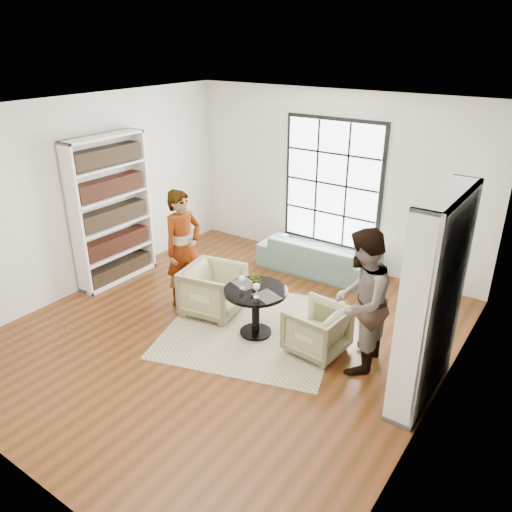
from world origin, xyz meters
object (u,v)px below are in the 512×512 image
Objects in this scene: wine_glass_left at (242,279)px; wine_glass_right at (256,287)px; sofa at (318,256)px; flower_centerpiece at (257,281)px; armchair_right at (317,330)px; person_right at (360,302)px; pedestal_table at (256,302)px; person_left at (183,249)px; armchair_left at (213,290)px.

wine_glass_right is (0.30, -0.09, 0.01)m from wine_glass_left.
sofa is 9.74× the size of flower_centerpiece.
armchair_right is 0.39× the size of person_right.
pedestal_table is 0.37m from wine_glass_left.
person_left is 1.24m from wine_glass_left.
wine_glass_right is at bearing -57.37° from flower_centerpiece.
armchair_left is 1.14× the size of armchair_right.
sofa is at bearing 96.23° from flower_centerpiece.
armchair_left reaches higher than armchair_right.
flower_centerpiece is (0.24, -2.19, 0.49)m from sofa.
pedestal_table is at bearing 94.48° from sofa.
armchair_right is 3.44× the size of wine_glass_right.
wine_glass_left is 0.92× the size of wine_glass_right.
person_left reaches higher than sofa.
sofa is 1.15× the size of person_left.
flower_centerpiece reaches higher than armchair_right.
flower_centerpiece is at bearing -94.63° from person_right.
wine_glass_left is at bearing -117.43° from armchair_left.
flower_centerpiece reaches higher than pedestal_table.
sofa is 2.25m from flower_centerpiece.
pedestal_table is 0.39m from wine_glass_right.
person_left is at bearing -85.83° from armchair_right.
flower_centerpiece is at bearing -106.26° from armchair_left.
person_right is 8.62× the size of flower_centerpiece.
armchair_right is (1.13, -2.12, 0.02)m from sofa.
armchair_left is at bearing -81.91° from person_left.
armchair_left is at bearing 163.21° from wine_glass_right.
wine_glass_right is at bearing -117.65° from armchair_left.
pedestal_table is 1.49m from person_right.
person_left is 0.99× the size of person_right.
armchair_right is 3.75× the size of wine_glass_left.
wine_glass_left is at bearing 90.04° from sofa.
wine_glass_left is at bearing -75.38° from armchair_right.
person_left reaches higher than pedestal_table.
armchair_left is at bearing -97.59° from person_right.
person_right is 8.80× the size of wine_glass_right.
wine_glass_right is 0.98× the size of flower_centerpiece.
pedestal_table is at bearing -92.69° from person_right.
armchair_left is 0.45× the size of person_left.
wine_glass_right reaches higher than armchair_right.
wine_glass_left is (-1.05, -0.19, 0.50)m from armchair_right.
sofa is 2.37m from wine_glass_left.
person_left is at bearing 169.09° from wine_glass_right.
armchair_left is at bearing -85.93° from armchair_right.
pedestal_table is 2.26m from sofa.
person_left is at bearing -97.53° from person_right.
flower_centerpiece is at bearing 101.70° from pedestal_table.
armchair_left is (-0.60, -2.11, 0.07)m from sofa.
armchair_left is 1.12m from wine_glass_right.
sofa is at bearing -20.47° from person_left.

